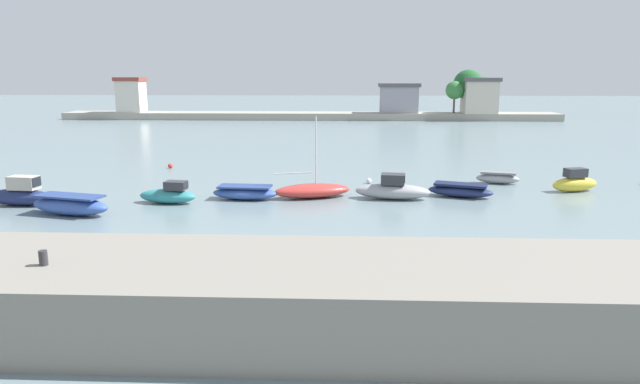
% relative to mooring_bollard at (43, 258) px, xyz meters
% --- Properties ---
extents(ground_plane, '(400.00, 400.00, 0.00)m').
position_rel_mooring_bollard_xyz_m(ground_plane, '(2.97, 7.40, -2.68)').
color(ground_plane, slate).
extents(seawall_embankment, '(72.33, 6.00, 2.44)m').
position_rel_mooring_bollard_xyz_m(seawall_embankment, '(2.97, 0.66, -1.46)').
color(seawall_embankment, gray).
rests_on(seawall_embankment, ground).
extents(mooring_bollard, '(0.27, 0.27, 0.49)m').
position_rel_mooring_bollard_xyz_m(mooring_bollard, '(0.00, 0.00, 0.00)').
color(mooring_bollard, '#2D2D33').
rests_on(mooring_bollard, seawall_embankment).
extents(moored_boat_0, '(4.90, 1.94, 1.93)m').
position_rel_mooring_bollard_xyz_m(moored_boat_0, '(-11.55, 18.04, -1.98)').
color(moored_boat_0, navy).
rests_on(moored_boat_0, ground).
extents(moored_boat_1, '(5.49, 2.94, 1.21)m').
position_rel_mooring_bollard_xyz_m(moored_boat_1, '(-7.08, 15.73, -2.09)').
color(moored_boat_1, '#3856A8').
rests_on(moored_boat_1, ground).
extents(moored_boat_2, '(4.01, 1.94, 1.50)m').
position_rel_mooring_bollard_xyz_m(moored_boat_2, '(-2.06, 19.02, -2.12)').
color(moored_boat_2, teal).
rests_on(moored_boat_2, ground).
extents(moored_boat_3, '(4.59, 2.04, 0.95)m').
position_rel_mooring_bollard_xyz_m(moored_boat_3, '(2.80, 20.41, -2.23)').
color(moored_boat_3, '#3856A8').
rests_on(moored_boat_3, ground).
extents(moored_boat_4, '(5.67, 3.39, 5.60)m').
position_rel_mooring_bollard_xyz_m(moored_boat_4, '(7.37, 21.13, -2.18)').
color(moored_boat_4, '#C63833').
rests_on(moored_boat_4, ground).
extents(moored_boat_5, '(5.27, 2.23, 1.74)m').
position_rel_mooring_bollard_xyz_m(moored_boat_5, '(12.90, 20.91, -2.05)').
color(moored_boat_5, '#9E9EA3').
rests_on(moored_boat_5, ground).
extents(moored_boat_6, '(4.70, 2.87, 0.94)m').
position_rel_mooring_bollard_xyz_m(moored_boat_6, '(17.67, 21.81, -2.23)').
color(moored_boat_6, navy).
rests_on(moored_boat_6, ground).
extents(moored_boat_7, '(3.43, 1.82, 0.92)m').
position_rel_mooring_bollard_xyz_m(moored_boat_7, '(21.58, 26.76, -2.24)').
color(moored_boat_7, '#9E9EA3').
rests_on(moored_boat_7, ground).
extents(moored_boat_8, '(3.79, 2.08, 1.72)m').
position_rel_mooring_bollard_xyz_m(moored_boat_8, '(26.35, 23.94, -2.00)').
color(moored_boat_8, yellow).
rests_on(moored_boat_8, ground).
extents(mooring_buoy_0, '(0.41, 0.41, 0.41)m').
position_rel_mooring_bollard_xyz_m(mooring_buoy_0, '(11.52, 26.35, -2.48)').
color(mooring_buoy_0, white).
rests_on(mooring_buoy_0, ground).
extents(mooring_buoy_3, '(0.43, 0.43, 0.43)m').
position_rel_mooring_bollard_xyz_m(mooring_buoy_3, '(-6.24, 32.80, -2.46)').
color(mooring_buoy_3, red).
rests_on(mooring_buoy_3, ground).
extents(distant_shoreline, '(92.54, 7.27, 9.22)m').
position_rel_mooring_bollard_xyz_m(distant_shoreline, '(14.11, 89.02, 0.41)').
color(distant_shoreline, '#9E998C').
rests_on(distant_shoreline, ground).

